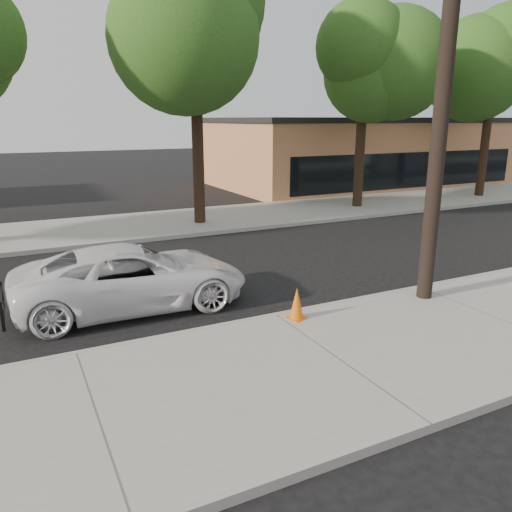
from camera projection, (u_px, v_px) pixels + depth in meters
name	position (u px, v px, depth m)	size (l,w,h in m)	color
ground	(234.00, 291.00, 12.36)	(120.00, 120.00, 0.00)	black
near_sidewalk	(336.00, 361.00, 8.63)	(90.00, 4.40, 0.15)	gray
far_sidewalk	(146.00, 225.00, 19.67)	(90.00, 5.00, 0.15)	gray
curb_near	(275.00, 317.00, 10.53)	(90.00, 0.12, 0.16)	#9E9B93
building_main	(357.00, 153.00, 32.52)	(18.00, 10.00, 4.00)	tan
utility_pole	(443.00, 90.00, 10.34)	(1.40, 0.34, 9.00)	black
tree_c	(202.00, 39.00, 18.07)	(4.96, 4.80, 9.55)	black
tree_d	(370.00, 66.00, 21.92)	(4.50, 4.35, 8.75)	black
tree_e	(500.00, 66.00, 25.11)	(4.80, 4.65, 9.25)	black
police_cruiser	(133.00, 277.00, 11.14)	(2.35, 5.11, 1.42)	white
traffic_cone	(297.00, 304.00, 10.20)	(0.43, 0.43, 0.66)	#DF610B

